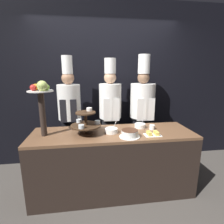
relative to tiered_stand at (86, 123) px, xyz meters
The scene contains 13 objects.
ground_plane 1.11m from the tiered_stand, 42.11° to the right, with size 14.00×14.00×0.00m, color #47423D.
wall_back 1.12m from the tiered_stand, 70.73° to the left, with size 10.00×0.06×2.80m.
buffet_counter 0.68m from the tiered_stand, ahead, with size 2.12×0.67×0.86m.
tiered_stand is the anchor object (origin of this frame).
fruit_pedestal 0.61m from the tiered_stand, behind, with size 0.30×0.30×0.68m.
cake_round 0.56m from the tiered_stand, 18.39° to the right, with size 0.25×0.25×0.09m.
cup_white 0.91m from the tiered_stand, ahead, with size 0.08×0.08×0.06m.
cake_square_tray 0.85m from the tiered_stand, 11.07° to the right, with size 0.21×0.14×0.05m.
serving_bowl_near 0.34m from the tiered_stand, ahead, with size 0.17×0.17×0.16m.
serving_bowl_far 0.78m from the tiered_stand, 11.55° to the left, with size 0.15×0.15×0.16m.
chef_left 0.66m from the tiered_stand, 113.03° to the left, with size 0.35×0.35×1.87m.
chef_center_left 0.72m from the tiered_stand, 57.77° to the left, with size 0.35×0.35×1.84m.
chef_center_right 1.11m from the tiered_stand, 33.48° to the left, with size 0.40×0.40×1.90m.
Camera 1 is at (-0.31, -1.82, 1.65)m, focal length 28.00 mm.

